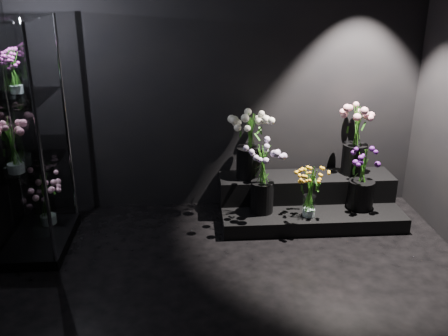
{
  "coord_description": "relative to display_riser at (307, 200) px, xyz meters",
  "views": [
    {
      "loc": [
        -0.32,
        -2.89,
        2.27
      ],
      "look_at": [
        -0.03,
        1.2,
        0.71
      ],
      "focal_mm": 40.0,
      "sensor_mm": 36.0,
      "label": 1
    }
  ],
  "objects": [
    {
      "name": "bouquet_case_magenta",
      "position": [
        -2.61,
        -0.29,
        1.39
      ],
      "size": [
        0.25,
        0.25,
        0.36
      ],
      "rotation": [
        0.0,
        0.0,
        0.23
      ],
      "color": "white",
      "rests_on": "display_case"
    },
    {
      "name": "floor",
      "position": [
        -0.85,
        -1.65,
        -0.16
      ],
      "size": [
        4.0,
        4.0,
        0.0
      ],
      "primitive_type": "plane",
      "color": "black",
      "rests_on": "ground"
    },
    {
      "name": "bouquet_case_pink",
      "position": [
        -2.6,
        -0.62,
        0.85
      ],
      "size": [
        0.34,
        0.34,
        0.46
      ],
      "rotation": [
        0.0,
        0.0,
        -0.24
      ],
      "color": "white",
      "rests_on": "display_case"
    },
    {
      "name": "bouquet_lilac",
      "position": [
        -0.5,
        -0.19,
        0.38
      ],
      "size": [
        0.4,
        0.4,
        0.67
      ],
      "rotation": [
        0.0,
        0.0,
        0.06
      ],
      "color": "black",
      "rests_on": "display_riser"
    },
    {
      "name": "bouquet_orange_bells",
      "position": [
        -0.06,
        -0.32,
        0.24
      ],
      "size": [
        0.28,
        0.28,
        0.48
      ],
      "rotation": [
        0.0,
        0.0,
        -0.08
      ],
      "color": "white",
      "rests_on": "display_riser"
    },
    {
      "name": "bouquet_case_base_pink",
      "position": [
        -2.53,
        -0.19,
        0.19
      ],
      "size": [
        0.4,
        0.4,
        0.5
      ],
      "rotation": [
        0.0,
        0.0,
        0.27
      ],
      "color": "white",
      "rests_on": "display_case"
    },
    {
      "name": "wall_back",
      "position": [
        -0.85,
        0.35,
        1.24
      ],
      "size": [
        4.0,
        0.0,
        4.0
      ],
      "primitive_type": "plane",
      "rotation": [
        1.57,
        0.0,
        0.0
      ],
      "color": "black",
      "rests_on": "floor"
    },
    {
      "name": "bouquet_cream_roses",
      "position": [
        -0.58,
        0.11,
        0.61
      ],
      "size": [
        0.39,
        0.39,
        0.67
      ],
      "rotation": [
        0.0,
        0.0,
        0.02
      ],
      "color": "black",
      "rests_on": "display_riser"
    },
    {
      "name": "display_riser",
      "position": [
        0.0,
        0.0,
        0.0
      ],
      "size": [
        1.76,
        0.78,
        0.39
      ],
      "color": "black",
      "rests_on": "floor"
    },
    {
      "name": "bouquet_purple",
      "position": [
        0.48,
        -0.17,
        0.31
      ],
      "size": [
        0.41,
        0.41,
        0.6
      ],
      "rotation": [
        0.0,
        0.0,
        -0.34
      ],
      "color": "black",
      "rests_on": "display_riser"
    },
    {
      "name": "display_case",
      "position": [
        -2.56,
        -0.44,
        0.83
      ],
      "size": [
        0.54,
        0.91,
        1.99
      ],
      "color": "black",
      "rests_on": "floor"
    },
    {
      "name": "bouquet_pink_roses",
      "position": [
        0.49,
        0.13,
        0.64
      ],
      "size": [
        0.41,
        0.41,
        0.74
      ],
      "rotation": [
        0.0,
        0.0,
        0.21
      ],
      "color": "black",
      "rests_on": "display_riser"
    }
  ]
}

